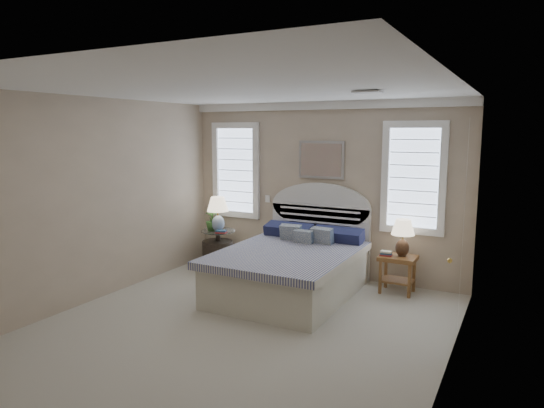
% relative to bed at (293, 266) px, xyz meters
% --- Properties ---
extents(floor, '(4.50, 5.00, 0.01)m').
position_rel_bed_xyz_m(floor, '(0.00, -1.46, -0.39)').
color(floor, '#B6AD9B').
rests_on(floor, ground).
extents(ceiling, '(4.50, 5.00, 0.01)m').
position_rel_bed_xyz_m(ceiling, '(0.00, -1.46, 2.31)').
color(ceiling, white).
rests_on(ceiling, wall_back).
extents(wall_back, '(4.50, 0.02, 2.70)m').
position_rel_bed_xyz_m(wall_back, '(0.00, 1.04, 0.96)').
color(wall_back, tan).
rests_on(wall_back, floor).
extents(wall_left, '(0.02, 5.00, 2.70)m').
position_rel_bed_xyz_m(wall_left, '(-2.25, -1.46, 0.96)').
color(wall_left, tan).
rests_on(wall_left, floor).
extents(wall_right, '(0.02, 5.00, 2.70)m').
position_rel_bed_xyz_m(wall_right, '(2.25, -1.46, 0.96)').
color(wall_right, tan).
rests_on(wall_right, floor).
extents(crown_molding, '(4.50, 0.08, 0.12)m').
position_rel_bed_xyz_m(crown_molding, '(0.00, 1.00, 2.25)').
color(crown_molding, white).
rests_on(crown_molding, wall_back).
extents(hvac_vent, '(0.30, 0.20, 0.02)m').
position_rel_bed_xyz_m(hvac_vent, '(1.20, -0.66, 2.29)').
color(hvac_vent, '#B2B2B2').
rests_on(hvac_vent, ceiling).
extents(switch_plate, '(0.08, 0.01, 0.12)m').
position_rel_bed_xyz_m(switch_plate, '(-0.95, 1.03, 0.76)').
color(switch_plate, white).
rests_on(switch_plate, wall_back).
extents(window_left, '(0.90, 0.06, 1.60)m').
position_rel_bed_xyz_m(window_left, '(-1.55, 1.02, 1.21)').
color(window_left, silver).
rests_on(window_left, wall_back).
extents(window_right, '(0.90, 0.06, 1.60)m').
position_rel_bed_xyz_m(window_right, '(1.40, 1.02, 1.21)').
color(window_right, silver).
rests_on(window_right, wall_back).
extents(painting, '(0.74, 0.04, 0.58)m').
position_rel_bed_xyz_m(painting, '(0.00, 1.00, 1.43)').
color(painting, silver).
rests_on(painting, wall_back).
extents(closet_door, '(0.02, 1.80, 2.40)m').
position_rel_bed_xyz_m(closet_door, '(2.23, -0.26, 0.81)').
color(closet_door, white).
rests_on(closet_door, floor).
extents(bed, '(1.72, 2.28, 1.47)m').
position_rel_bed_xyz_m(bed, '(0.00, 0.00, 0.00)').
color(bed, '#B7B2A1').
rests_on(bed, floor).
extents(side_table_left, '(0.56, 0.56, 0.63)m').
position_rel_bed_xyz_m(side_table_left, '(-1.65, 0.59, 0.00)').
color(side_table_left, black).
rests_on(side_table_left, floor).
extents(nightstand_right, '(0.50, 0.40, 0.53)m').
position_rel_bed_xyz_m(nightstand_right, '(1.30, 0.69, 0.00)').
color(nightstand_right, brown).
rests_on(nightstand_right, floor).
extents(floor_pot, '(0.52, 0.52, 0.45)m').
position_rel_bed_xyz_m(floor_pot, '(-1.65, 0.57, -0.16)').
color(floor_pot, black).
rests_on(floor_pot, floor).
extents(lamp_left, '(0.47, 0.47, 0.57)m').
position_rel_bed_xyz_m(lamp_left, '(-1.62, 0.55, 0.59)').
color(lamp_left, silver).
rests_on(lamp_left, side_table_left).
extents(lamp_right, '(0.41, 0.41, 0.53)m').
position_rel_bed_xyz_m(lamp_right, '(1.35, 0.72, 0.46)').
color(lamp_right, black).
rests_on(lamp_right, nightstand_right).
extents(potted_plant, '(0.25, 0.25, 0.37)m').
position_rel_bed_xyz_m(potted_plant, '(-1.72, 0.53, 0.43)').
color(potted_plant, '#286529').
rests_on(potted_plant, side_table_left).
extents(books_left, '(0.19, 0.15, 0.05)m').
position_rel_bed_xyz_m(books_left, '(-1.48, 0.44, 0.27)').
color(books_left, maroon).
rests_on(books_left, side_table_left).
extents(books_right, '(0.17, 0.13, 0.07)m').
position_rel_bed_xyz_m(books_right, '(1.15, 0.63, 0.18)').
color(books_right, maroon).
rests_on(books_right, nightstand_right).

